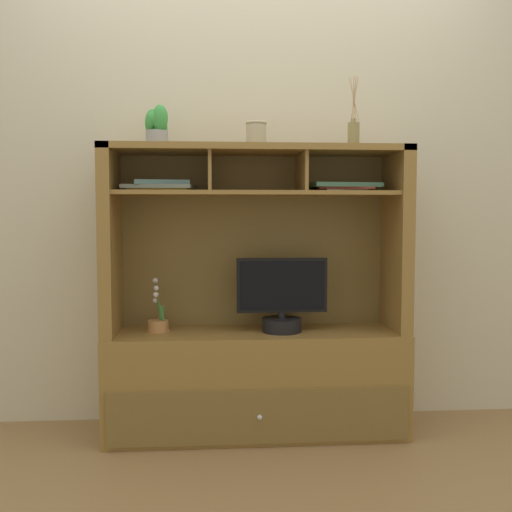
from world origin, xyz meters
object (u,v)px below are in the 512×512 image
object	(u,v)px
tv_monitor	(282,301)
magazine_stack_centre	(343,187)
diffuser_bottle	(354,133)
ceramic_vase	(256,134)
media_console	(256,344)
magazine_stack_left	(161,186)
potted_orchid	(158,322)
potted_succulent	(157,126)

from	to	relation	value
tv_monitor	magazine_stack_centre	bearing A→B (deg)	10.59
magazine_stack_centre	diffuser_bottle	distance (m)	0.26
magazine_stack_centre	ceramic_vase	bearing A→B (deg)	-174.51
media_console	magazine_stack_left	world-z (taller)	media_console
magazine_stack_left	tv_monitor	bearing A→B (deg)	-1.07
magazine_stack_centre	ceramic_vase	distance (m)	0.50
potted_orchid	ceramic_vase	xyz separation A→B (m)	(0.48, -0.04, 0.90)
tv_monitor	potted_succulent	world-z (taller)	potted_succulent
media_console	tv_monitor	bearing A→B (deg)	-17.09
media_console	ceramic_vase	xyz separation A→B (m)	(0.00, -0.02, 1.02)
media_console	potted_succulent	size ratio (longest dim) A/B	7.53
tv_monitor	ceramic_vase	bearing A→B (deg)	172.66
potted_succulent	ceramic_vase	xyz separation A→B (m)	(0.47, -0.03, -0.04)
potted_orchid	magazine_stack_left	bearing A→B (deg)	-61.05
magazine_stack_left	magazine_stack_centre	world-z (taller)	magazine_stack_left
magazine_stack_left	ceramic_vase	size ratio (longest dim) A/B	2.97
media_console	ceramic_vase	world-z (taller)	ceramic_vase
potted_succulent	ceramic_vase	bearing A→B (deg)	-3.71
ceramic_vase	diffuser_bottle	bearing A→B (deg)	0.19
magazine_stack_centre	diffuser_bottle	xyz separation A→B (m)	(0.04, -0.04, 0.25)
magazine_stack_left	ceramic_vase	distance (m)	0.52
media_console	diffuser_bottle	world-z (taller)	diffuser_bottle
diffuser_bottle	potted_orchid	bearing A→B (deg)	177.75
tv_monitor	diffuser_bottle	bearing A→B (deg)	2.87
media_console	magazine_stack_centre	world-z (taller)	media_console
diffuser_bottle	ceramic_vase	xyz separation A→B (m)	(-0.47, -0.00, -0.01)
media_console	tv_monitor	size ratio (longest dim) A/B	3.31
diffuser_bottle	potted_succulent	size ratio (longest dim) A/B	1.73
ceramic_vase	potted_succulent	bearing A→B (deg)	176.29
diffuser_bottle	potted_succulent	distance (m)	0.94
magazine_stack_left	ceramic_vase	bearing A→B (deg)	0.65
tv_monitor	ceramic_vase	distance (m)	0.81
potted_orchid	magazine_stack_centre	world-z (taller)	magazine_stack_centre
potted_orchid	magazine_stack_centre	distance (m)	1.12
magazine_stack_left	potted_succulent	distance (m)	0.29
magazine_stack_centre	potted_orchid	bearing A→B (deg)	-179.84
potted_orchid	potted_succulent	bearing A→B (deg)	-49.25
tv_monitor	potted_succulent	size ratio (longest dim) A/B	2.28
media_console	diffuser_bottle	size ratio (longest dim) A/B	4.35
media_console	potted_orchid	bearing A→B (deg)	177.99
ceramic_vase	magazine_stack_centre	bearing A→B (deg)	5.49
magazine_stack_left	magazine_stack_centre	bearing A→B (deg)	3.01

